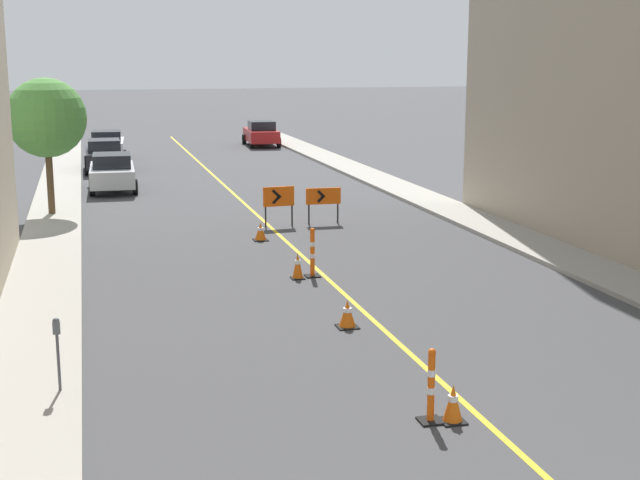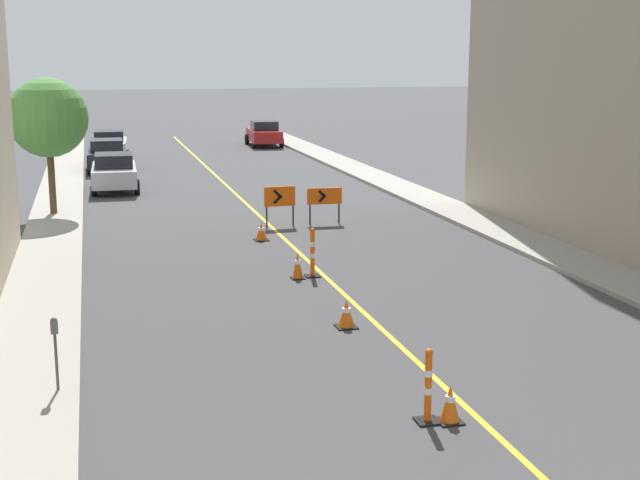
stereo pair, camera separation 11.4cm
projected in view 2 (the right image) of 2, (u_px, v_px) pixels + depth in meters
lane_stripe at (247, 205)px, 34.20m from camera, size 0.12×60.16×0.01m
sidewalk_left at (57, 211)px, 32.47m from camera, size 1.82×60.16×0.13m
sidewalk_right at (419, 196)px, 35.91m from camera, size 1.82×60.16×0.13m
traffic_cone_second at (450, 404)px, 13.89m from camera, size 0.38×0.38×0.62m
traffic_cone_third at (346, 314)px, 18.74m from camera, size 0.44×0.44×0.59m
traffic_cone_fourth at (298, 266)px, 22.83m from camera, size 0.34×0.34×0.69m
traffic_cone_fifth at (261, 232)px, 27.57m from camera, size 0.44×0.44×0.56m
delineator_post_front at (428, 391)px, 13.84m from camera, size 0.36×0.36×1.21m
delineator_post_rear at (312, 255)px, 23.00m from camera, size 0.38×0.38×1.28m
arrow_barricade_primary at (280, 198)px, 29.70m from camera, size 1.07×0.14×1.35m
arrow_barricade_secondary at (324, 198)px, 30.18m from camera, size 1.20×0.12×1.23m
parked_car_curb_near at (114, 172)px, 37.57m from camera, size 1.95×4.35×1.59m
parked_car_curb_mid at (107, 155)px, 43.89m from camera, size 1.93×4.30×1.59m
parked_car_curb_far at (110, 145)px, 48.98m from camera, size 2.05×4.40×1.59m
parked_car_opposite_side at (264, 133)px, 56.12m from camera, size 2.04×4.39×1.59m
parking_meter_near_curb at (55, 339)px, 14.77m from camera, size 0.12×0.11×1.26m
street_tree_left_near at (48, 118)px, 30.96m from camera, size 2.77×2.77×4.76m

